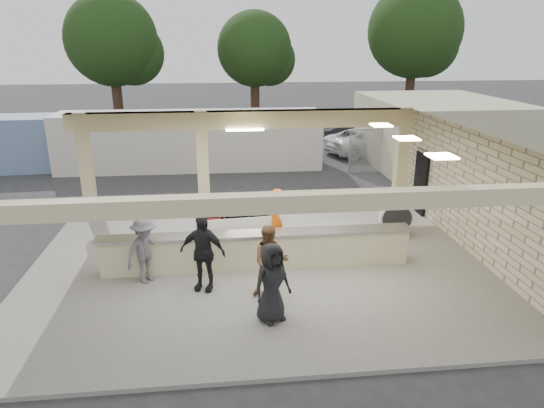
{
  "coord_description": "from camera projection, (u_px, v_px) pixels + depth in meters",
  "views": [
    {
      "loc": [
        -0.91,
        -12.13,
        5.81
      ],
      "look_at": [
        0.55,
        1.0,
        1.34
      ],
      "focal_mm": 32.0,
      "sensor_mm": 36.0,
      "label": 1
    }
  ],
  "objects": [
    {
      "name": "container_white",
      "position": [
        191.0,
        140.0,
        22.9
      ],
      "size": [
        12.26,
        2.61,
        2.65
      ],
      "primitive_type": "cube",
      "rotation": [
        0.0,
        0.0,
        -0.01
      ],
      "color": "silver",
      "rests_on": "ground"
    },
    {
      "name": "tree_mid",
      "position": [
        259.0,
        52.0,
        36.65
      ],
      "size": [
        6.0,
        5.6,
        8.0
      ],
      "color": "#382619",
      "rests_on": "ground"
    },
    {
      "name": "fence",
      "position": [
        475.0,
        147.0,
        22.66
      ],
      "size": [
        12.06,
        0.06,
        2.03
      ],
      "color": "gray",
      "rests_on": "ground"
    },
    {
      "name": "passenger_b",
      "position": [
        203.0,
        252.0,
        11.45
      ],
      "size": [
        1.19,
        0.74,
        1.9
      ],
      "primitive_type": "imported",
      "rotation": [
        0.0,
        0.0,
        -0.32
      ],
      "color": "black",
      "rests_on": "pavilion"
    },
    {
      "name": "tree_left",
      "position": [
        117.0,
        44.0,
        33.53
      ],
      "size": [
        6.6,
        6.3,
        9.0
      ],
      "color": "#382619",
      "rests_on": "ground"
    },
    {
      "name": "luggage_cart",
      "position": [
        238.0,
        214.0,
        14.51
      ],
      "size": [
        2.51,
        1.68,
        1.4
      ],
      "rotation": [
        0.0,
        0.0,
        0.09
      ],
      "color": "white",
      "rests_on": "pavilion"
    },
    {
      "name": "pavilion",
      "position": [
        261.0,
        208.0,
        13.59
      ],
      "size": [
        12.01,
        10.0,
        3.55
      ],
      "color": "slate",
      "rests_on": "ground"
    },
    {
      "name": "baggage_handler",
      "position": [
        275.0,
        217.0,
        14.0
      ],
      "size": [
        0.49,
        0.69,
        1.72
      ],
      "primitive_type": "imported",
      "rotation": [
        0.0,
        0.0,
        4.46
      ],
      "color": "#E0540B",
      "rests_on": "pavilion"
    },
    {
      "name": "adjacent_building",
      "position": [
        436.0,
        133.0,
        23.27
      ],
      "size": [
        6.0,
        8.0,
        3.2
      ],
      "primitive_type": "cube",
      "color": "#C0BE99",
      "rests_on": "ground"
    },
    {
      "name": "car_dark",
      "position": [
        359.0,
        138.0,
        27.09
      ],
      "size": [
        3.72,
        3.65,
        1.29
      ],
      "primitive_type": "imported",
      "rotation": [
        0.0,
        0.0,
        0.8
      ],
      "color": "black",
      "rests_on": "ground"
    },
    {
      "name": "passenger_c",
      "position": [
        145.0,
        250.0,
        11.84
      ],
      "size": [
        1.03,
        1.04,
        1.67
      ],
      "primitive_type": "imported",
      "rotation": [
        0.0,
        0.0,
        0.8
      ],
      "color": "#535258",
      "rests_on": "pavilion"
    },
    {
      "name": "ground",
      "position": [
        256.0,
        262.0,
        13.38
      ],
      "size": [
        120.0,
        120.0,
        0.0
      ],
      "primitive_type": "plane",
      "color": "#2A2A2C",
      "rests_on": "ground"
    },
    {
      "name": "car_white_b",
      "position": [
        465.0,
        137.0,
        26.92
      ],
      "size": [
        4.89,
        3.76,
        1.46
      ],
      "primitive_type": "imported",
      "rotation": [
        0.0,
        0.0,
        1.06
      ],
      "color": "white",
      "rests_on": "ground"
    },
    {
      "name": "passenger_d",
      "position": [
        272.0,
        283.0,
        10.18
      ],
      "size": [
        0.92,
        0.73,
        1.76
      ],
      "primitive_type": "imported",
      "rotation": [
        0.0,
        0.0,
        0.52
      ],
      "color": "black",
      "rests_on": "pavilion"
    },
    {
      "name": "passenger_a",
      "position": [
        270.0,
        262.0,
        11.17
      ],
      "size": [
        0.86,
        0.4,
        1.74
      ],
      "primitive_type": "imported",
      "rotation": [
        0.0,
        0.0,
        -0.04
      ],
      "color": "brown",
      "rests_on": "pavilion"
    },
    {
      "name": "drum_fan",
      "position": [
        396.0,
        218.0,
        14.72
      ],
      "size": [
        1.03,
        0.56,
        1.11
      ],
      "rotation": [
        0.0,
        0.0,
        -0.11
      ],
      "color": "white",
      "rests_on": "pavilion"
    },
    {
      "name": "car_white_a",
      "position": [
        370.0,
        141.0,
        25.96
      ],
      "size": [
        5.27,
        3.68,
        1.37
      ],
      "primitive_type": "imported",
      "rotation": [
        0.0,
        0.0,
        1.9
      ],
      "color": "white",
      "rests_on": "ground"
    },
    {
      "name": "tree_right",
      "position": [
        418.0,
        35.0,
        36.56
      ],
      "size": [
        7.2,
        7.0,
        10.0
      ],
      "color": "#382619",
      "rests_on": "ground"
    },
    {
      "name": "baggage_counter",
      "position": [
        258.0,
        250.0,
        12.72
      ],
      "size": [
        8.2,
        0.58,
        0.98
      ],
      "color": "beige",
      "rests_on": "pavilion"
    }
  ]
}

